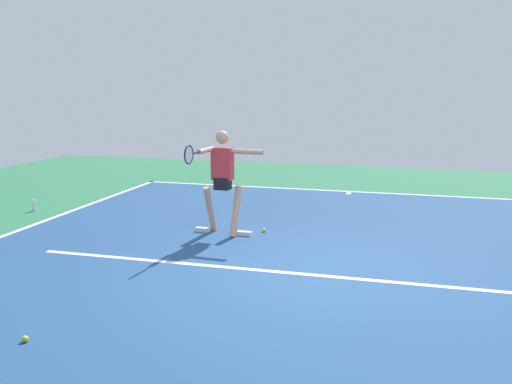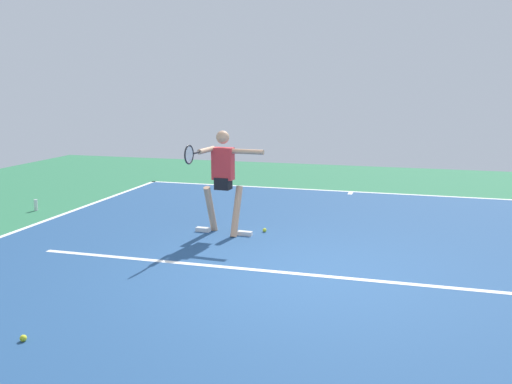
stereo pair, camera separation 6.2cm
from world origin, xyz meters
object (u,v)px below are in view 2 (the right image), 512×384
object	(u,v)px
water_bottle	(36,205)
tennis_ball_near_service_line	(23,338)
tennis_player	(223,176)
tennis_ball_far_corner	(265,230)

from	to	relation	value
water_bottle	tennis_ball_near_service_line	bearing A→B (deg)	125.91
tennis_player	tennis_ball_far_corner	size ratio (longest dim) A/B	26.07
tennis_ball_near_service_line	tennis_ball_far_corner	distance (m)	4.73
tennis_ball_far_corner	water_bottle	size ratio (longest dim) A/B	0.30
tennis_player	tennis_ball_far_corner	distance (m)	1.17
water_bottle	tennis_ball_far_corner	bearing A→B (deg)	175.73
tennis_ball_far_corner	water_bottle	bearing A→B (deg)	-4.27
water_bottle	tennis_player	bearing A→B (deg)	170.76
tennis_player	tennis_ball_near_service_line	world-z (taller)	tennis_player
tennis_player	tennis_ball_near_service_line	xyz separation A→B (m)	(0.53, 4.27, -0.94)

